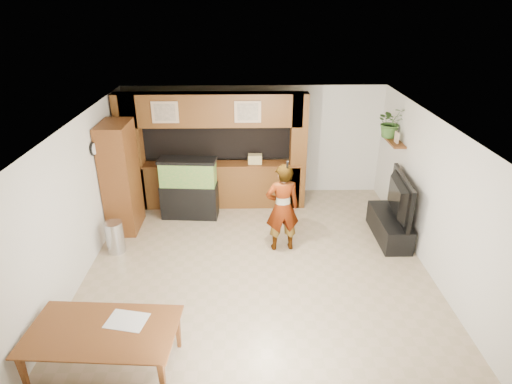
{
  "coord_description": "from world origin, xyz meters",
  "views": [
    {
      "loc": [
        -0.17,
        -6.43,
        4.45
      ],
      "look_at": [
        -0.01,
        0.6,
        1.19
      ],
      "focal_mm": 30.0,
      "sensor_mm": 36.0,
      "label": 1
    }
  ],
  "objects_px": {
    "pantry_cabinet": "(121,178)",
    "aquarium": "(189,189)",
    "television": "(394,197)",
    "dining_table": "(105,352)",
    "person": "(282,208)"
  },
  "relations": [
    {
      "from": "pantry_cabinet",
      "to": "person",
      "type": "bearing_deg",
      "value": -15.62
    },
    {
      "from": "television",
      "to": "dining_table",
      "type": "height_order",
      "value": "television"
    },
    {
      "from": "aquarium",
      "to": "pantry_cabinet",
      "type": "bearing_deg",
      "value": -156.04
    },
    {
      "from": "television",
      "to": "person",
      "type": "height_order",
      "value": "person"
    },
    {
      "from": "aquarium",
      "to": "dining_table",
      "type": "distance_m",
      "value": 4.32
    },
    {
      "from": "television",
      "to": "aquarium",
      "type": "bearing_deg",
      "value": 81.7
    },
    {
      "from": "pantry_cabinet",
      "to": "dining_table",
      "type": "relative_size",
      "value": 1.2
    },
    {
      "from": "pantry_cabinet",
      "to": "television",
      "type": "xyz_separation_m",
      "value": [
        5.35,
        -0.54,
        -0.22
      ]
    },
    {
      "from": "pantry_cabinet",
      "to": "person",
      "type": "distance_m",
      "value": 3.31
    },
    {
      "from": "pantry_cabinet",
      "to": "aquarium",
      "type": "height_order",
      "value": "pantry_cabinet"
    },
    {
      "from": "television",
      "to": "dining_table",
      "type": "relative_size",
      "value": 0.79
    },
    {
      "from": "aquarium",
      "to": "dining_table",
      "type": "height_order",
      "value": "aquarium"
    },
    {
      "from": "person",
      "to": "dining_table",
      "type": "bearing_deg",
      "value": 43.14
    },
    {
      "from": "aquarium",
      "to": "person",
      "type": "bearing_deg",
      "value": -31.14
    },
    {
      "from": "pantry_cabinet",
      "to": "aquarium",
      "type": "relative_size",
      "value": 1.68
    }
  ]
}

